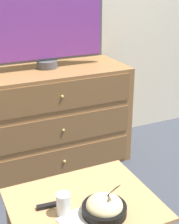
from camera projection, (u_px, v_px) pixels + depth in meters
ground_plane at (48, 145)px, 3.21m from camera, size 12.00×12.00×0.00m
dresser at (52, 117)px, 2.79m from camera, size 1.22×0.55×0.81m
tv at (45, 24)px, 2.56m from camera, size 0.94×0.16×0.64m
coffee_table at (84, 216)px, 1.70m from camera, size 0.71×0.57×0.47m
takeout_bowl at (104, 207)px, 1.58m from camera, size 0.21×0.21×0.17m
drink_cup at (63, 205)px, 1.58m from camera, size 0.07×0.07×0.10m
napkin at (81, 222)px, 1.54m from camera, size 0.20×0.20×0.00m
remote_control at (51, 205)px, 1.64m from camera, size 0.14×0.04×0.02m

